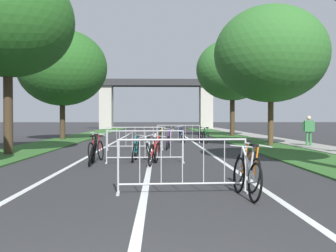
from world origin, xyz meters
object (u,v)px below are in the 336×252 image
Objects in this scene: crowd_barrier_nearest at (182,166)px; bicycle_purple_10 at (169,141)px; bicycle_green_5 at (205,137)px; crowd_barrier_third at (135,139)px; bicycle_silver_4 at (247,176)px; bicycle_yellow_3 at (160,136)px; bicycle_orange_9 at (247,169)px; tree_left_oak_mid at (8,21)px; tree_left_cypress_far at (62,68)px; bicycle_red_1 at (96,150)px; bicycle_purple_0 at (201,136)px; bicycle_black_6 at (93,153)px; crowd_barrier_fourth at (178,134)px; bicycle_teal_7 at (136,150)px; tree_right_maple_mid at (232,70)px; bicycle_blue_8 at (182,136)px; tree_right_pine_far at (271,54)px; bicycle_white_2 at (150,151)px; crowd_barrier_second at (145,147)px; pedestrian_strolling at (309,128)px; bicycle_red_11 at (154,153)px.

bicycle_purple_10 is (0.02, 11.23, -0.15)m from crowd_barrier_nearest.
bicycle_green_5 is (2.22, 15.76, -0.13)m from crowd_barrier_nearest.
crowd_barrier_third reaches higher than bicycle_silver_4.
bicycle_yellow_3 is 1.00× the size of bicycle_orange_9.
bicycle_yellow_3 is (5.94, 8.44, -4.84)m from tree_left_oak_mid.
bicycle_yellow_3 is at bearing -25.70° from tree_left_cypress_far.
tree_left_oak_mid is 4.19× the size of bicycle_red_1.
bicycle_purple_0 is 1.04× the size of bicycle_black_6.
crowd_barrier_third and crowd_barrier_fourth have the same top height.
bicycle_purple_0 is 11.20m from bicycle_teal_7.
bicycle_purple_10 is at bearing 72.38° from bicycle_red_1.
bicycle_orange_9 is at bearing -45.66° from tree_left_oak_mid.
tree_left_cypress_far is 2.89× the size of crowd_barrier_fourth.
tree_right_maple_mid is (12.31, 5.15, 0.50)m from tree_left_cypress_far.
bicycle_purple_0 reaches higher than bicycle_red_1.
bicycle_blue_8 reaches higher than bicycle_orange_9.
bicycle_teal_7 is at bearing -100.66° from crowd_barrier_fourth.
bicycle_red_1 is 11.33m from bicycle_blue_8.
tree_left_cypress_far is 2.88× the size of crowd_barrier_nearest.
crowd_barrier_fourth is at bearing -163.32° from bicycle_purple_0.
crowd_barrier_fourth is (2.22, 5.40, 0.00)m from crowd_barrier_third.
bicycle_green_5 is at bearing 142.90° from tree_right_pine_far.
crowd_barrier_fourth is 1.54× the size of bicycle_blue_8.
bicycle_green_5 is at bearing -39.14° from bicycle_blue_8.
crowd_barrier_fourth is at bearing 157.64° from bicycle_green_5.
bicycle_white_2 is 0.91× the size of bicycle_yellow_3.
tree_right_pine_far is 8.47m from crowd_barrier_third.
bicycle_white_2 is (-2.79, -10.72, -0.03)m from bicycle_purple_0.
tree_right_pine_far is 4.28× the size of bicycle_green_5.
tree_right_maple_mid is 4.69× the size of bicycle_silver_4.
bicycle_purple_10 is (0.92, 5.83, -0.15)m from crowd_barrier_second.
tree_right_pine_far is at bearing -128.32° from bicycle_teal_7.
bicycle_white_2 is 10.84m from bicycle_yellow_3.
tree_left_oak_mid is 7.42m from bicycle_teal_7.
tree_right_maple_mid is at bearing 63.98° from crowd_barrier_third.
bicycle_red_1 is 6.54m from bicycle_orange_9.
bicycle_black_6 reaches higher than bicycle_yellow_3.
tree_left_oak_mid reaches higher than bicycle_purple_10.
crowd_barrier_nearest is 1.62× the size of pedestrian_strolling.
bicycle_silver_4 is 1.05× the size of pedestrian_strolling.
pedestrian_strolling is (8.54, 1.71, 0.43)m from crowd_barrier_third.
tree_right_maple_mid is 4.40× the size of bicycle_red_11.
bicycle_teal_7 is (5.08, -2.39, -4.85)m from tree_left_oak_mid.
bicycle_black_6 is at bearing -156.96° from bicycle_white_2.
bicycle_yellow_3 is 11.96m from bicycle_red_11.
tree_right_pine_far is at bearing 64.73° from bicycle_red_11.
pedestrian_strolling is at bearing -138.33° from bicycle_teal_7.
bicycle_green_5 is 11.88m from bicycle_black_6.
crowd_barrier_third is 6.87m from bicycle_purple_0.
bicycle_silver_4 is at bearing -68.59° from tree_left_cypress_far.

